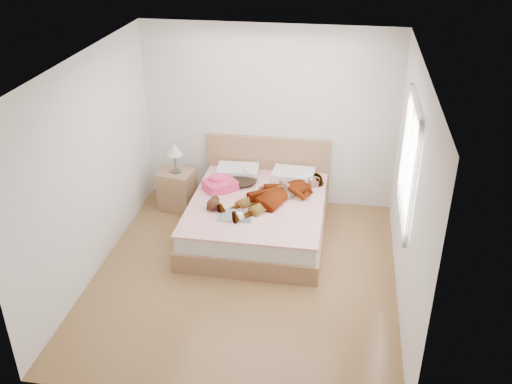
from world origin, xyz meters
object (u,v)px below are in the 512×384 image
woman (277,191)px  nightstand (177,187)px  bed (258,213)px  towel (219,184)px  magazine (235,216)px  coffee_mug (240,217)px  phone (245,170)px  plush_toy (214,203)px

woman → nightstand: (-1.51, 0.45, -0.29)m
bed → towel: size_ratio=3.98×
bed → magazine: (-0.21, -0.53, 0.24)m
bed → nightstand: bearing=159.4°
magazine → nightstand: nightstand is taller
bed → woman: bearing=5.3°
woman → bed: size_ratio=0.80×
coffee_mug → towel: bearing=118.9°
woman → towel: woman is taller
woman → bed: (-0.25, -0.02, -0.35)m
phone → towel: 0.42m
bed → plush_toy: 0.71m
towel → woman: bearing=-10.2°
woman → nightstand: size_ratio=1.66×
magazine → bed: bearing=68.5°
woman → plush_toy: size_ratio=6.38×
phone → plush_toy: size_ratio=0.39×
coffee_mug → nightstand: nightstand is taller
woman → bed: bearing=-132.7°
nightstand → coffee_mug: bearing=-43.7°
magazine → plush_toy: (-0.31, 0.16, 0.07)m
woman → nightstand: bearing=-154.7°
phone → magazine: bearing=-135.3°
towel → plush_toy: (0.04, -0.53, -0.01)m
woman → bed: bed is taller
plush_toy → nightstand: nightstand is taller
phone → bed: (0.25, -0.42, -0.43)m
coffee_mug → plush_toy: plush_toy is taller
coffee_mug → woman: bearing=58.7°
towel → magazine: towel is taller
towel → plush_toy: size_ratio=2.01×
phone → nightstand: nightstand is taller
phone → magazine: size_ratio=0.22×
nightstand → phone: bearing=-3.0°
woman → towel: size_ratio=3.18×
towel → nightstand: size_ratio=0.52×
woman → coffee_mug: woman is taller
bed → coffee_mug: 0.68m
bed → magazine: 0.62m
woman → magazine: (-0.45, -0.55, -0.11)m
bed → nightstand: 1.35m
phone → towel: bearing=171.3°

